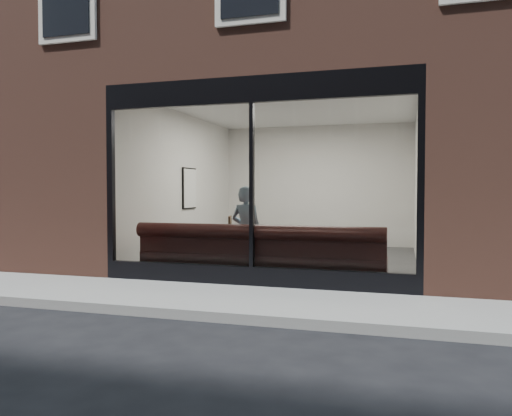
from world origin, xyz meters
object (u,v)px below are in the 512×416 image
(banquette, at_px, (259,268))
(cafe_table_right, at_px, (352,235))
(cafe_chair_left, at_px, (221,251))
(person, at_px, (246,232))
(cafe_table_left, at_px, (193,230))

(banquette, height_order, cafe_table_right, cafe_table_right)
(cafe_table_right, bearing_deg, cafe_chair_left, 156.80)
(person, relative_size, cafe_table_left, 2.49)
(banquette, relative_size, cafe_table_right, 6.61)
(banquette, xyz_separation_m, cafe_table_left, (-1.54, 0.88, 0.52))
(cafe_table_left, relative_size, cafe_table_right, 1.03)
(banquette, height_order, person, person)
(banquette, distance_m, person, 0.68)
(cafe_table_left, bearing_deg, banquette, -29.68)
(person, distance_m, cafe_table_right, 1.76)
(banquette, xyz_separation_m, person, (-0.30, 0.28, 0.55))
(cafe_table_left, bearing_deg, person, -25.83)
(cafe_table_left, xyz_separation_m, cafe_table_right, (2.96, -0.23, 0.00))
(banquette, bearing_deg, person, 137.21)
(banquette, distance_m, cafe_table_right, 1.64)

